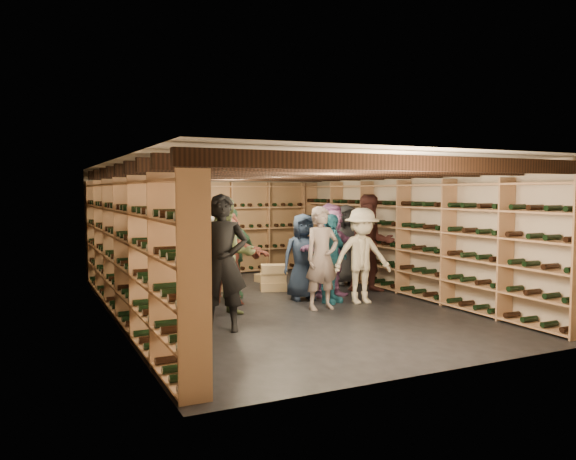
# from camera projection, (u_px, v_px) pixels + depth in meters

# --- Properties ---
(ground) EXTENTS (8.00, 8.00, 0.00)m
(ground) POSITION_uv_depth(u_px,v_px,m) (280.00, 305.00, 9.62)
(ground) COLOR black
(ground) RESTS_ON ground
(walls) EXTENTS (5.52, 8.02, 2.40)m
(walls) POSITION_uv_depth(u_px,v_px,m) (280.00, 235.00, 9.53)
(walls) COLOR #BFAD94
(walls) RESTS_ON ground
(ceiling) EXTENTS (5.50, 8.00, 0.01)m
(ceiling) POSITION_uv_depth(u_px,v_px,m) (280.00, 164.00, 9.45)
(ceiling) COLOR #BEB6A2
(ceiling) RESTS_ON walls
(ceiling_joists) EXTENTS (5.40, 7.12, 0.18)m
(ceiling_joists) POSITION_uv_depth(u_px,v_px,m) (280.00, 172.00, 9.46)
(ceiling_joists) COLOR black
(ceiling_joists) RESTS_ON ground
(wine_rack_left) EXTENTS (0.32, 7.50, 2.15)m
(wine_rack_left) POSITION_uv_depth(u_px,v_px,m) (125.00, 249.00, 8.44)
(wine_rack_left) COLOR #A57650
(wine_rack_left) RESTS_ON ground
(wine_rack_right) EXTENTS (0.32, 7.50, 2.15)m
(wine_rack_right) POSITION_uv_depth(u_px,v_px,m) (403.00, 237.00, 10.64)
(wine_rack_right) COLOR #A57650
(wine_rack_right) RESTS_ON ground
(wine_rack_back) EXTENTS (4.70, 0.30, 2.15)m
(wine_rack_back) POSITION_uv_depth(u_px,v_px,m) (211.00, 229.00, 12.99)
(wine_rack_back) COLOR #A57650
(wine_rack_back) RESTS_ON ground
(crate_stack_left) EXTENTS (0.51, 0.35, 0.51)m
(crate_stack_left) POSITION_uv_depth(u_px,v_px,m) (216.00, 278.00, 10.92)
(crate_stack_left) COLOR tan
(crate_stack_left) RESTS_ON ground
(crate_stack_right) EXTENTS (0.58, 0.48, 0.51)m
(crate_stack_right) POSITION_uv_depth(u_px,v_px,m) (273.00, 278.00, 10.96)
(crate_stack_right) COLOR tan
(crate_stack_right) RESTS_ON ground
(crate_loose) EXTENTS (0.58, 0.47, 0.17)m
(crate_loose) POSITION_uv_depth(u_px,v_px,m) (268.00, 277.00, 12.09)
(crate_loose) COLOR tan
(crate_loose) RESTS_ON ground
(person_0) EXTENTS (0.95, 0.77, 1.68)m
(person_0) POSITION_uv_depth(u_px,v_px,m) (187.00, 268.00, 8.12)
(person_0) COLOR black
(person_0) RESTS_ON ground
(person_1) EXTENTS (0.82, 0.70, 1.91)m
(person_1) POSITION_uv_depth(u_px,v_px,m) (223.00, 263.00, 7.76)
(person_1) COLOR black
(person_1) RESTS_ON ground
(person_2) EXTENTS (1.00, 0.84, 1.85)m
(person_2) POSITION_uv_depth(u_px,v_px,m) (227.00, 257.00, 8.73)
(person_2) COLOR #57633A
(person_2) RESTS_ON ground
(person_3) EXTENTS (1.14, 0.75, 1.65)m
(person_3) POSITION_uv_depth(u_px,v_px,m) (362.00, 256.00, 9.70)
(person_3) COLOR beige
(person_3) RESTS_ON ground
(person_4) EXTENTS (0.99, 0.70, 1.55)m
(person_4) POSITION_uv_depth(u_px,v_px,m) (330.00, 259.00, 9.71)
(person_4) COLOR #21677E
(person_4) RESTS_ON ground
(person_5) EXTENTS (1.55, 1.04, 1.60)m
(person_5) POSITION_uv_depth(u_px,v_px,m) (227.00, 257.00, 9.69)
(person_5) COLOR brown
(person_5) RESTS_ON ground
(person_6) EXTENTS (0.83, 0.62, 1.54)m
(person_6) POSITION_uv_depth(u_px,v_px,m) (303.00, 257.00, 10.02)
(person_6) COLOR #202E48
(person_6) RESTS_ON ground
(person_7) EXTENTS (0.64, 0.44, 1.69)m
(person_7) POSITION_uv_depth(u_px,v_px,m) (322.00, 258.00, 9.19)
(person_7) COLOR slate
(person_7) RESTS_ON ground
(person_8) EXTENTS (1.09, 0.95, 1.88)m
(person_8) POSITION_uv_depth(u_px,v_px,m) (371.00, 243.00, 10.74)
(person_8) COLOR #3F1D1A
(person_8) RESTS_ON ground
(person_9) EXTENTS (1.19, 0.91, 1.63)m
(person_9) POSITION_uv_depth(u_px,v_px,m) (202.00, 253.00, 10.31)
(person_9) COLOR beige
(person_9) RESTS_ON ground
(person_10) EXTENTS (1.00, 0.52, 1.63)m
(person_10) POSITION_uv_depth(u_px,v_px,m) (231.00, 253.00, 10.23)
(person_10) COLOR #2A4F34
(person_10) RESTS_ON ground
(person_11) EXTENTS (1.67, 0.81, 1.73)m
(person_11) POSITION_uv_depth(u_px,v_px,m) (331.00, 250.00, 10.32)
(person_11) COLOR #9B5D9A
(person_11) RESTS_ON ground
(person_12) EXTENTS (0.89, 0.66, 1.66)m
(person_12) POSITION_uv_depth(u_px,v_px,m) (346.00, 245.00, 11.63)
(person_12) COLOR #2C2E31
(person_12) RESTS_ON ground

